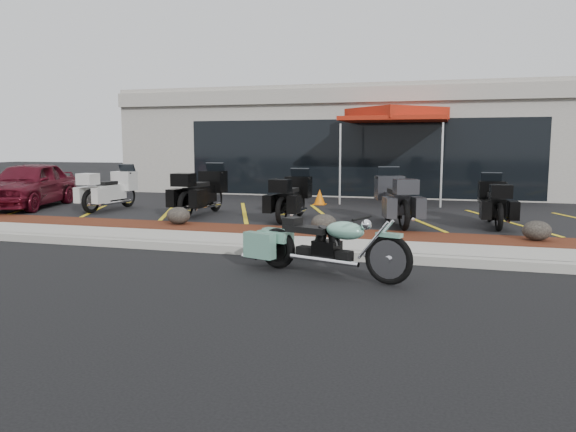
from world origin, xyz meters
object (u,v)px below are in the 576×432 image
(hero_cruiser, at_px, (389,252))
(touring_white, at_px, (127,186))
(traffic_cone, at_px, (320,197))
(parked_car, at_px, (28,184))
(popup_canopy, at_px, (396,117))

(hero_cruiser, bearing_deg, touring_white, 160.17)
(traffic_cone, bearing_deg, hero_cruiser, -70.94)
(touring_white, height_order, traffic_cone, touring_white)
(touring_white, distance_m, traffic_cone, 5.66)
(touring_white, xyz_separation_m, parked_car, (-2.70, -0.84, 0.04))
(touring_white, distance_m, popup_canopy, 8.48)
(touring_white, height_order, popup_canopy, popup_canopy)
(parked_car, bearing_deg, hero_cruiser, -42.54)
(hero_cruiser, xyz_separation_m, touring_white, (-8.18, 6.46, 0.30))
(hero_cruiser, xyz_separation_m, traffic_cone, (-3.01, 8.72, -0.09))
(touring_white, distance_m, parked_car, 2.83)
(popup_canopy, bearing_deg, parked_car, -155.91)
(parked_car, relative_size, traffic_cone, 8.38)
(parked_car, distance_m, popup_canopy, 11.20)
(touring_white, height_order, parked_car, parked_car)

